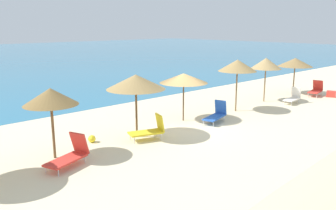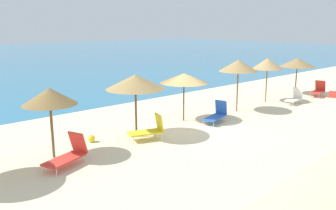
{
  "view_description": "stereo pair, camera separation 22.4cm",
  "coord_description": "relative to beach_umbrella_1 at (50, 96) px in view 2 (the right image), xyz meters",
  "views": [
    {
      "loc": [
        -11.82,
        -11.4,
        4.82
      ],
      "look_at": [
        -0.56,
        0.74,
        1.07
      ],
      "focal_mm": 37.96,
      "sensor_mm": 36.0,
      "label": 1
    },
    {
      "loc": [
        -11.65,
        -11.56,
        4.82
      ],
      "look_at": [
        -0.56,
        0.74,
        1.07
      ],
      "focal_mm": 37.96,
      "sensor_mm": 36.0,
      "label": 2
    }
  ],
  "objects": [
    {
      "name": "lounge_chair_3",
      "position": [
        8.25,
        -0.87,
        -1.91
      ],
      "size": [
        1.72,
        1.01,
        1.05
      ],
      "rotation": [
        0.0,
        0.0,
        1.83
      ],
      "color": "blue",
      "rests_on": "ground_plane"
    },
    {
      "name": "lounge_chair_1",
      "position": [
        3.98,
        -0.75,
        -1.87
      ],
      "size": [
        1.61,
        1.12,
        1.08
      ],
      "rotation": [
        0.0,
        0.0,
        1.24
      ],
      "color": "yellow",
      "rests_on": "ground_plane"
    },
    {
      "name": "cooler_box",
      "position": [
        18.99,
        -2.09,
        -2.1
      ],
      "size": [
        0.59,
        0.7,
        0.42
      ],
      "primitive_type": "cube",
      "rotation": [
        0.0,
        0.0,
        1.93
      ],
      "color": "red",
      "rests_on": "ground_plane"
    },
    {
      "name": "beach_umbrella_2",
      "position": [
        3.79,
        -0.07,
        0.13
      ],
      "size": [
        2.54,
        2.54,
        2.77
      ],
      "color": "brown",
      "rests_on": "ground_plane"
    },
    {
      "name": "beach_umbrella_5",
      "position": [
        14.39,
        0.25,
        0.13
      ],
      "size": [
        1.92,
        1.92,
        2.8
      ],
      "color": "brown",
      "rests_on": "ground_plane"
    },
    {
      "name": "beach_ball",
      "position": [
        1.94,
        0.62,
        -2.16
      ],
      "size": [
        0.31,
        0.31,
        0.31
      ],
      "primitive_type": "sphere",
      "color": "yellow",
      "rests_on": "ground_plane"
    },
    {
      "name": "lounge_chair_0",
      "position": [
        15.21,
        -1.31,
        -1.93
      ],
      "size": [
        1.45,
        0.7,
        0.99
      ],
      "rotation": [
        0.0,
        0.0,
        1.67
      ],
      "color": "white",
      "rests_on": "ground_plane"
    },
    {
      "name": "lounge_chair_4",
      "position": [
        0.06,
        -1.09,
        -1.9
      ],
      "size": [
        1.76,
        1.18,
        1.09
      ],
      "rotation": [
        0.0,
        0.0,
        1.91
      ],
      "color": "red",
      "rests_on": "ground_plane"
    },
    {
      "name": "beach_umbrella_1",
      "position": [
        0.0,
        0.0,
        0.0
      ],
      "size": [
        1.97,
        1.97,
        2.63
      ],
      "color": "brown",
      "rests_on": "ground_plane"
    },
    {
      "name": "lounge_chair_2",
      "position": [
        18.64,
        -1.17,
        -1.88
      ],
      "size": [
        1.53,
        0.9,
        1.05
      ],
      "rotation": [
        0.0,
        0.0,
        1.75
      ],
      "color": "red",
      "rests_on": "ground_plane"
    },
    {
      "name": "beach_umbrella_3",
      "position": [
        7.25,
        0.49,
        -0.11
      ],
      "size": [
        2.44,
        2.44,
        2.45
      ],
      "color": "brown",
      "rests_on": "ground_plane"
    },
    {
      "name": "ground_plane",
      "position": [
        6.45,
        -0.55,
        -2.31
      ],
      "size": [
        160.0,
        160.0,
        0.0
      ],
      "primitive_type": "plane",
      "color": "beige"
    },
    {
      "name": "beach_umbrella_6",
      "position": [
        18.13,
        0.24,
        -0.06
      ],
      "size": [
        2.4,
        2.4,
        2.56
      ],
      "color": "brown",
      "rests_on": "ground_plane"
    },
    {
      "name": "beach_umbrella_4",
      "position": [
        10.91,
        -0.1,
        0.29
      ],
      "size": [
        2.15,
        2.15,
        2.94
      ],
      "color": "brown",
      "rests_on": "ground_plane"
    }
  ]
}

